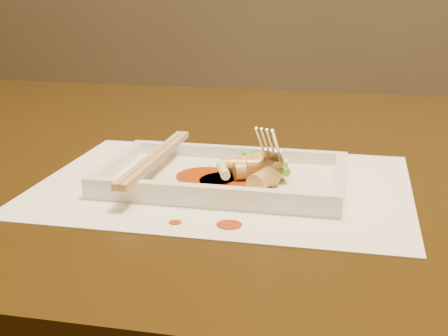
% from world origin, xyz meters
% --- Properties ---
extents(table, '(1.40, 0.90, 0.75)m').
position_xyz_m(table, '(0.00, 0.00, 0.65)').
color(table, black).
rests_on(table, ground).
extents(placemat, '(0.40, 0.30, 0.00)m').
position_xyz_m(placemat, '(0.08, -0.15, 0.75)').
color(placemat, white).
rests_on(placemat, table).
extents(sauce_splatter_a, '(0.02, 0.02, 0.00)m').
position_xyz_m(sauce_splatter_a, '(0.11, -0.27, 0.75)').
color(sauce_splatter_a, '#A02E04').
rests_on(sauce_splatter_a, placemat).
extents(sauce_splatter_b, '(0.01, 0.01, 0.00)m').
position_xyz_m(sauce_splatter_b, '(0.06, -0.27, 0.75)').
color(sauce_splatter_b, '#A02E04').
rests_on(sauce_splatter_b, placemat).
extents(plate_base, '(0.26, 0.16, 0.01)m').
position_xyz_m(plate_base, '(0.08, -0.15, 0.76)').
color(plate_base, white).
rests_on(plate_base, placemat).
extents(plate_rim_far, '(0.26, 0.01, 0.01)m').
position_xyz_m(plate_rim_far, '(0.08, -0.08, 0.77)').
color(plate_rim_far, white).
rests_on(plate_rim_far, plate_base).
extents(plate_rim_near, '(0.26, 0.01, 0.01)m').
position_xyz_m(plate_rim_near, '(0.08, -0.22, 0.77)').
color(plate_rim_near, white).
rests_on(plate_rim_near, plate_base).
extents(plate_rim_left, '(0.01, 0.14, 0.01)m').
position_xyz_m(plate_rim_left, '(-0.04, -0.15, 0.77)').
color(plate_rim_left, white).
rests_on(plate_rim_left, plate_base).
extents(plate_rim_right, '(0.01, 0.14, 0.01)m').
position_xyz_m(plate_rim_right, '(0.21, -0.15, 0.77)').
color(plate_rim_right, white).
rests_on(plate_rim_right, plate_base).
extents(veg_piece, '(0.05, 0.04, 0.01)m').
position_xyz_m(veg_piece, '(0.12, -0.11, 0.77)').
color(veg_piece, black).
rests_on(veg_piece, plate_base).
extents(scallion_white, '(0.02, 0.04, 0.01)m').
position_xyz_m(scallion_white, '(0.09, -0.16, 0.77)').
color(scallion_white, '#EAEACC').
rests_on(scallion_white, plate_base).
extents(scallion_green, '(0.06, 0.07, 0.01)m').
position_xyz_m(scallion_green, '(0.13, -0.13, 0.77)').
color(scallion_green, '#4CB01C').
rests_on(scallion_green, plate_base).
extents(chopstick_a, '(0.01, 0.22, 0.01)m').
position_xyz_m(chopstick_a, '(0.00, -0.15, 0.78)').
color(chopstick_a, tan).
rests_on(chopstick_a, plate_rim_near).
extents(chopstick_b, '(0.01, 0.22, 0.01)m').
position_xyz_m(chopstick_b, '(0.01, -0.15, 0.78)').
color(chopstick_b, tan).
rests_on(chopstick_b, plate_rim_near).
extents(fork, '(0.09, 0.10, 0.14)m').
position_xyz_m(fork, '(0.15, -0.13, 0.83)').
color(fork, silver).
rests_on(fork, plate_base).
extents(sauce_blob_0, '(0.04, 0.04, 0.00)m').
position_xyz_m(sauce_blob_0, '(0.08, -0.16, 0.76)').
color(sauce_blob_0, '#A02E04').
rests_on(sauce_blob_0, plate_base).
extents(sauce_blob_1, '(0.07, 0.07, 0.00)m').
position_xyz_m(sauce_blob_1, '(0.06, -0.16, 0.76)').
color(sauce_blob_1, '#A02E04').
rests_on(sauce_blob_1, plate_base).
extents(sauce_blob_2, '(0.06, 0.06, 0.00)m').
position_xyz_m(sauce_blob_2, '(0.09, -0.17, 0.76)').
color(sauce_blob_2, '#A02E04').
rests_on(sauce_blob_2, plate_base).
extents(rice_cake_0, '(0.04, 0.05, 0.02)m').
position_xyz_m(rice_cake_0, '(0.11, -0.12, 0.77)').
color(rice_cake_0, tan).
rests_on(rice_cake_0, plate_base).
extents(rice_cake_1, '(0.05, 0.04, 0.02)m').
position_xyz_m(rice_cake_1, '(0.12, -0.15, 0.77)').
color(rice_cake_1, tan).
rests_on(rice_cake_1, plate_base).
extents(rice_cake_2, '(0.05, 0.03, 0.02)m').
position_xyz_m(rice_cake_2, '(0.13, -0.15, 0.78)').
color(rice_cake_2, tan).
rests_on(rice_cake_2, plate_base).
extents(rice_cake_3, '(0.03, 0.04, 0.02)m').
position_xyz_m(rice_cake_3, '(0.13, -0.16, 0.77)').
color(rice_cake_3, tan).
rests_on(rice_cake_3, plate_base).
extents(rice_cake_4, '(0.04, 0.03, 0.02)m').
position_xyz_m(rice_cake_4, '(0.10, -0.14, 0.77)').
color(rice_cake_4, tan).
rests_on(rice_cake_4, plate_base).
extents(rice_cake_5, '(0.04, 0.04, 0.02)m').
position_xyz_m(rice_cake_5, '(0.13, -0.15, 0.78)').
color(rice_cake_5, tan).
rests_on(rice_cake_5, plate_base).
extents(rice_cake_6, '(0.03, 0.06, 0.02)m').
position_xyz_m(rice_cake_6, '(0.13, -0.17, 0.77)').
color(rice_cake_6, tan).
rests_on(rice_cake_6, plate_base).
extents(rice_cake_7, '(0.03, 0.05, 0.02)m').
position_xyz_m(rice_cake_7, '(0.13, -0.14, 0.77)').
color(rice_cake_7, tan).
rests_on(rice_cake_7, plate_base).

